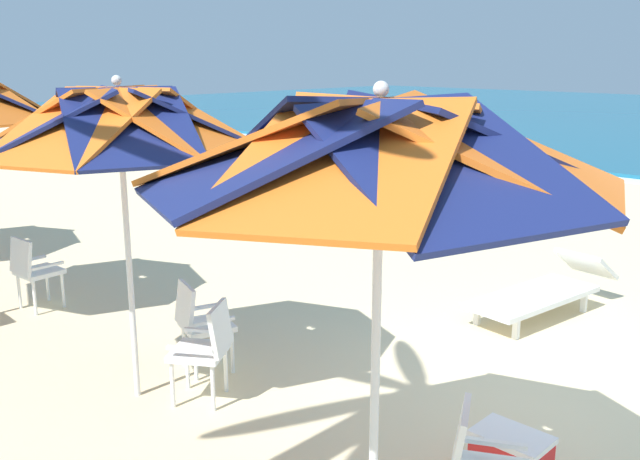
# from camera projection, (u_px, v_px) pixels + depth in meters

# --- Properties ---
(ground_plane) EXTENTS (80.00, 80.00, 0.00)m
(ground_plane) POSITION_uv_depth(u_px,v_px,m) (545.00, 405.00, 5.98)
(ground_plane) COLOR beige
(beach_umbrella_0) EXTENTS (2.47, 2.47, 2.76)m
(beach_umbrella_0) POSITION_uv_depth(u_px,v_px,m) (380.00, 150.00, 3.49)
(beach_umbrella_0) COLOR silver
(beach_umbrella_0) RESTS_ON ground
(beach_umbrella_1) EXTENTS (2.32, 2.32, 2.73)m
(beach_umbrella_1) POSITION_uv_depth(u_px,v_px,m) (119.00, 123.00, 5.58)
(beach_umbrella_1) COLOR silver
(beach_umbrella_1) RESTS_ON ground
(plastic_chair_1) EXTENTS (0.56, 0.58, 0.87)m
(plastic_chair_1) POSITION_uv_depth(u_px,v_px,m) (200.00, 321.00, 6.51)
(plastic_chair_1) COLOR white
(plastic_chair_1) RESTS_ON ground
(plastic_chair_2) EXTENTS (0.63, 0.62, 0.87)m
(plastic_chair_2) POSITION_uv_depth(u_px,v_px,m) (206.00, 346.00, 5.95)
(plastic_chair_2) COLOR white
(plastic_chair_2) RESTS_ON ground
(plastic_chair_4) EXTENTS (0.47, 0.49, 0.87)m
(plastic_chair_4) POSITION_uv_depth(u_px,v_px,m) (33.00, 268.00, 8.10)
(plastic_chair_4) COLOR white
(plastic_chair_4) RESTS_ON ground
(sun_lounger_1) EXTENTS (0.90, 2.21, 0.62)m
(sun_lounger_1) POSITION_uv_depth(u_px,v_px,m) (544.00, 290.00, 8.01)
(sun_lounger_1) COLOR white
(sun_lounger_1) RESTS_ON ground
(cooler_box) EXTENTS (0.50, 0.34, 0.40)m
(cooler_box) POSITION_uv_depth(u_px,v_px,m) (510.00, 460.00, 4.80)
(cooler_box) COLOR red
(cooler_box) RESTS_ON ground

